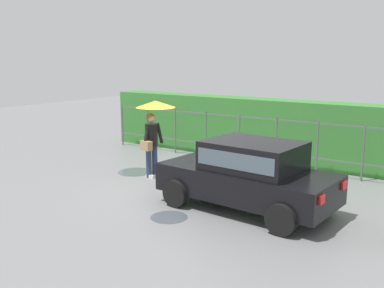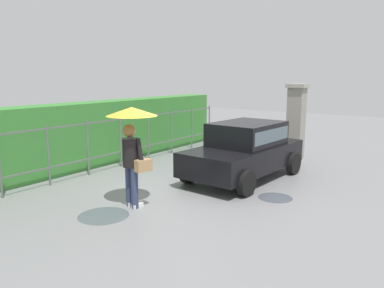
{
  "view_description": "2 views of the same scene",
  "coord_description": "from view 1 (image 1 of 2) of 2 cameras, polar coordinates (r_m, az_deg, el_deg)",
  "views": [
    {
      "loc": [
        5.85,
        -8.44,
        3.18
      ],
      "look_at": [
        -0.15,
        0.21,
        1.09
      ],
      "focal_mm": 41.08,
      "sensor_mm": 36.0,
      "label": 1
    },
    {
      "loc": [
        -6.96,
        -4.95,
        2.69
      ],
      "look_at": [
        0.24,
        0.16,
        1.08
      ],
      "focal_mm": 35.36,
      "sensor_mm": 36.0,
      "label": 2
    }
  ],
  "objects": [
    {
      "name": "ground_plane",
      "position": [
        10.75,
        -0.01,
        -5.97
      ],
      "size": [
        40.0,
        40.0,
        0.0
      ],
      "primitive_type": "plane",
      "color": "slate"
    },
    {
      "name": "car",
      "position": [
        9.28,
        7.41,
        -3.7
      ],
      "size": [
        3.83,
        2.05,
        1.48
      ],
      "rotation": [
        0.0,
        0.0,
        3.08
      ],
      "color": "black",
      "rests_on": "ground"
    },
    {
      "name": "pedestrian",
      "position": [
        11.63,
        -5.03,
        3.05
      ],
      "size": [
        1.04,
        1.04,
        2.06
      ],
      "rotation": [
        0.0,
        0.0,
        -0.23
      ],
      "color": "#2D3856",
      "rests_on": "ground"
    },
    {
      "name": "fence_section",
      "position": [
        13.11,
        8.46,
        0.77
      ],
      "size": [
        10.93,
        0.05,
        1.5
      ],
      "color": "#59605B",
      "rests_on": "ground"
    },
    {
      "name": "hedge_row",
      "position": [
        13.89,
        10.12,
        1.82
      ],
      "size": [
        11.88,
        0.9,
        1.9
      ],
      "primitive_type": "cube",
      "color": "#387F33",
      "rests_on": "ground"
    },
    {
      "name": "puddle_near",
      "position": [
        9.0,
        -2.99,
        -9.47
      ],
      "size": [
        0.76,
        0.76,
        0.0
      ],
      "primitive_type": "cylinder",
      "color": "#4C545B",
      "rests_on": "ground"
    },
    {
      "name": "puddle_far",
      "position": [
        12.48,
        -7.36,
        -3.61
      ],
      "size": [
        0.99,
        0.99,
        0.0
      ],
      "primitive_type": "cylinder",
      "color": "#4C545B",
      "rests_on": "ground"
    }
  ]
}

